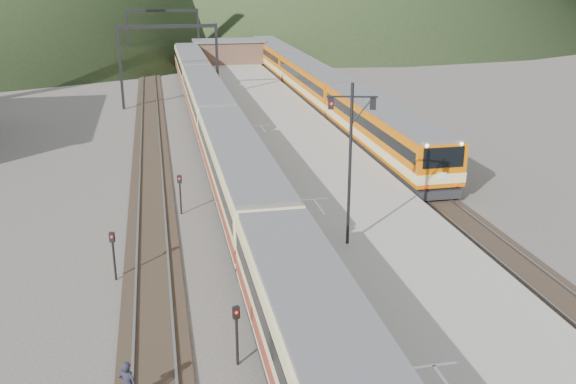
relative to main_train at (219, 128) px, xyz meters
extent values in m
cube|color=black|center=(0.00, 3.67, -2.04)|extent=(2.60, 200.00, 0.12)
cube|color=slate|center=(-0.72, 3.67, -1.94)|extent=(0.10, 200.00, 0.14)
cube|color=slate|center=(0.72, 3.67, -1.94)|extent=(0.10, 200.00, 0.14)
cube|color=black|center=(-5.00, 3.67, -2.04)|extent=(2.60, 200.00, 0.12)
cube|color=slate|center=(-5.72, 3.67, -1.94)|extent=(0.10, 200.00, 0.14)
cube|color=slate|center=(-4.28, 3.67, -1.94)|extent=(0.10, 200.00, 0.14)
cube|color=black|center=(11.50, 3.67, -2.04)|extent=(2.60, 200.00, 0.12)
cube|color=slate|center=(10.78, 3.67, -1.94)|extent=(0.10, 200.00, 0.14)
cube|color=slate|center=(12.22, 3.67, -1.94)|extent=(0.10, 200.00, 0.14)
cube|color=gray|center=(5.60, 1.67, -1.60)|extent=(8.00, 100.00, 1.00)
cube|color=black|center=(-7.50, 18.67, 1.90)|extent=(0.25, 0.25, 8.00)
cube|color=black|center=(1.80, 18.67, 1.90)|extent=(0.25, 0.25, 8.00)
cube|color=black|center=(-2.85, 18.67, 5.70)|extent=(9.30, 0.22, 0.35)
cube|color=black|center=(-7.50, 43.67, 1.90)|extent=(0.25, 0.25, 8.00)
cube|color=black|center=(1.80, 43.67, 1.90)|extent=(0.25, 0.25, 8.00)
cube|color=black|center=(-2.85, 43.67, 5.70)|extent=(9.30, 0.22, 0.35)
cube|color=brown|center=(5.60, 41.67, 0.30)|extent=(9.00, 4.00, 2.80)
cube|color=slate|center=(5.60, 41.67, 1.85)|extent=(9.40, 4.40, 0.30)
cube|color=beige|center=(0.00, -10.55, 0.00)|extent=(3.06, 20.59, 3.74)
cube|color=beige|center=(0.00, 10.55, 0.00)|extent=(3.06, 20.59, 3.74)
cube|color=beige|center=(0.00, 31.64, 0.00)|extent=(3.06, 20.59, 3.74)
cube|color=#CD5F03|center=(11.50, -2.58, -0.03)|extent=(3.02, 20.30, 3.69)
cube|color=#CD5F03|center=(11.50, 18.22, -0.03)|extent=(3.02, 20.30, 3.69)
cube|color=#CD5F03|center=(11.50, 39.02, -0.03)|extent=(3.02, 20.30, 3.69)
cylinder|color=black|center=(3.89, -19.26, 2.62)|extent=(0.14, 0.14, 7.43)
cube|color=black|center=(3.89, -19.26, 5.73)|extent=(2.15, 0.62, 0.07)
cube|color=black|center=(3.02, -19.03, 5.43)|extent=(0.29, 0.24, 0.50)
cube|color=black|center=(4.77, -19.48, 5.43)|extent=(0.29, 0.24, 0.50)
cylinder|color=black|center=(-2.16, -26.33, -1.10)|extent=(0.10, 0.10, 2.00)
cube|color=black|center=(-2.16, -26.33, -0.05)|extent=(0.27, 0.23, 0.45)
cylinder|color=black|center=(-3.37, -11.28, -1.10)|extent=(0.10, 0.10, 2.00)
cube|color=black|center=(-3.37, -11.28, -0.05)|extent=(0.26, 0.23, 0.45)
cylinder|color=black|center=(-6.59, -18.86, -1.10)|extent=(0.10, 0.10, 2.00)
cube|color=black|center=(-6.59, -18.86, -0.05)|extent=(0.26, 0.21, 0.45)
camera|label=1|loc=(-4.32, -45.34, 10.90)|focal=40.00mm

